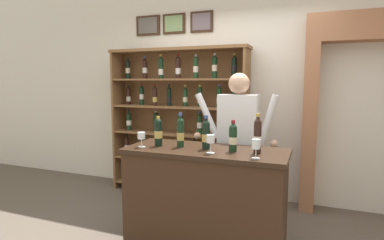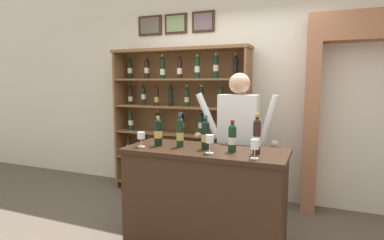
{
  "view_description": "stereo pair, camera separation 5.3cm",
  "coord_description": "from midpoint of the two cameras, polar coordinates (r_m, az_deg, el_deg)",
  "views": [
    {
      "loc": [
        1.08,
        -2.66,
        1.57
      ],
      "look_at": [
        -0.05,
        0.23,
        1.19
      ],
      "focal_mm": 29.48,
      "sensor_mm": 36.0,
      "label": 1
    },
    {
      "loc": [
        1.13,
        -2.64,
        1.57
      ],
      "look_at": [
        -0.05,
        0.23,
        1.19
      ],
      "focal_mm": 29.48,
      "sensor_mm": 36.0,
      "label": 2
    }
  ],
  "objects": [
    {
      "name": "back_wall",
      "position": [
        4.38,
        7.74,
        9.77
      ],
      "size": [
        12.0,
        0.19,
        3.57
      ],
      "color": "silver",
      "rests_on": "ground"
    },
    {
      "name": "wine_shelf",
      "position": [
        4.37,
        -1.78,
        0.32
      ],
      "size": [
        1.96,
        0.37,
        2.01
      ],
      "color": "brown",
      "rests_on": "ground"
    },
    {
      "name": "archway_doorway",
      "position": [
        4.15,
        30.39,
        2.83
      ],
      "size": [
        1.47,
        0.45,
        2.33
      ],
      "color": "#9E6647",
      "rests_on": "ground"
    },
    {
      "name": "tasting_counter",
      "position": [
        3.01,
        2.85,
        -14.2
      ],
      "size": [
        1.47,
        0.62,
        0.96
      ],
      "color": "#382316",
      "rests_on": "ground"
    },
    {
      "name": "shopkeeper",
      "position": [
        3.36,
        8.85,
        -2.47
      ],
      "size": [
        0.91,
        0.22,
        1.66
      ],
      "color": "#2D3347",
      "rests_on": "ground"
    },
    {
      "name": "tasting_bottle_grappa",
      "position": [
        3.0,
        -5.64,
        -2.1
      ],
      "size": [
        0.08,
        0.08,
        0.28
      ],
      "color": "black",
      "rests_on": "tasting_counter"
    },
    {
      "name": "tasting_bottle_brunello",
      "position": [
        2.94,
        -1.65,
        -2.14
      ],
      "size": [
        0.07,
        0.07,
        0.32
      ],
      "color": "black",
      "rests_on": "tasting_counter"
    },
    {
      "name": "tasting_bottle_prosecco",
      "position": [
        2.85,
        2.96,
        -2.54
      ],
      "size": [
        0.07,
        0.07,
        0.31
      ],
      "color": "black",
      "rests_on": "tasting_counter"
    },
    {
      "name": "tasting_bottle_chianti",
      "position": [
        2.76,
        7.84,
        -3.11
      ],
      "size": [
        0.07,
        0.07,
        0.28
      ],
      "color": "black",
      "rests_on": "tasting_counter"
    },
    {
      "name": "tasting_bottle_riserva",
      "position": [
        2.73,
        12.2,
        -2.79
      ],
      "size": [
        0.07,
        0.07,
        0.34
      ],
      "color": "black",
      "rests_on": "tasting_counter"
    },
    {
      "name": "wine_glass_center",
      "position": [
        2.97,
        -8.67,
        -2.93
      ],
      "size": [
        0.07,
        0.07,
        0.14
      ],
      "color": "silver",
      "rests_on": "tasting_counter"
    },
    {
      "name": "wine_glass_right",
      "position": [
        2.54,
        11.89,
        -4.53
      ],
      "size": [
        0.07,
        0.07,
        0.16
      ],
      "color": "silver",
      "rests_on": "tasting_counter"
    },
    {
      "name": "wine_glass_left",
      "position": [
        2.68,
        3.79,
        -3.65
      ],
      "size": [
        0.07,
        0.07,
        0.16
      ],
      "color": "silver",
      "rests_on": "tasting_counter"
    }
  ]
}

